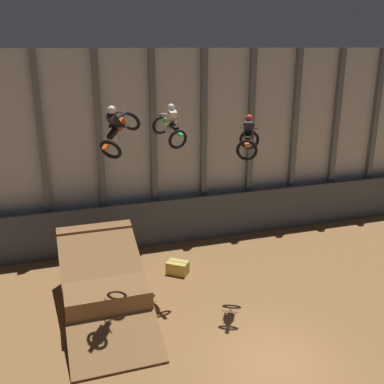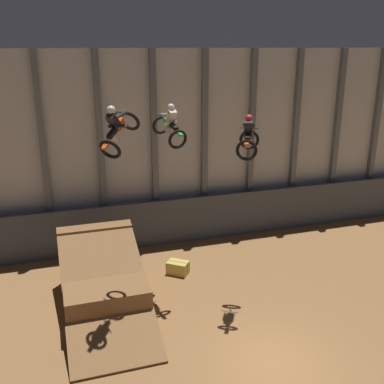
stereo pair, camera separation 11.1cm
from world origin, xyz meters
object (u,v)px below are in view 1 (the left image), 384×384
rider_bike_center_air (170,126)px  hay_bale_trackside (178,268)px  rider_bike_right_air (248,138)px  rider_bike_left_air (118,129)px  dirt_ramp (102,283)px

rider_bike_center_air → hay_bale_trackside: rider_bike_center_air is taller
rider_bike_center_air → rider_bike_right_air: size_ratio=1.07×
rider_bike_left_air → hay_bale_trackside: 7.91m
dirt_ramp → rider_bike_right_air: (5.22, -1.42, 5.53)m
dirt_ramp → rider_bike_center_air: 6.47m
rider_bike_left_air → dirt_ramp: bearing=151.0°
rider_bike_left_air → rider_bike_center_air: size_ratio=0.93×
hay_bale_trackside → rider_bike_center_air: bearing=-116.0°
rider_bike_center_air → hay_bale_trackside: size_ratio=1.75×
dirt_ramp → rider_bike_right_air: rider_bike_right_air is taller
dirt_ramp → hay_bale_trackside: bearing=21.9°
rider_bike_left_air → rider_bike_right_air: 4.62m
dirt_ramp → rider_bike_center_air: bearing=3.7°
rider_bike_left_air → hay_bale_trackside: rider_bike_left_air is taller
dirt_ramp → hay_bale_trackside: dirt_ramp is taller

